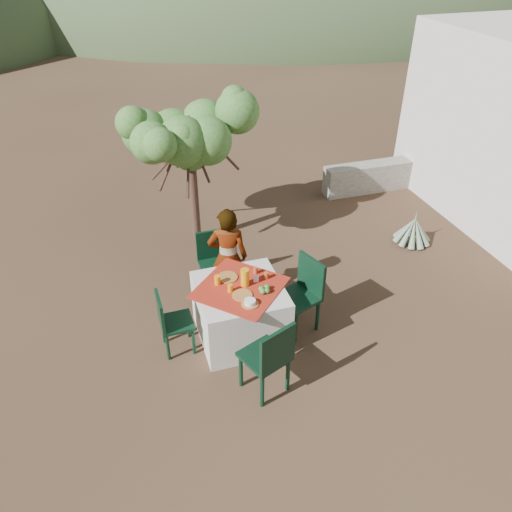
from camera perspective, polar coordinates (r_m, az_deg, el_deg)
The scene contains 21 objects.
ground at distance 6.34m, azimuth 1.26°, elevation -9.79°, with size 160.00×160.00×0.00m, color #362318.
table at distance 6.19m, azimuth -1.79°, elevation -6.38°, with size 1.30×1.30×0.76m.
chair_far at distance 6.91m, azimuth -4.87°, elevation -0.38°, with size 0.42×0.42×0.89m.
chair_near at distance 5.40m, azimuth 1.57°, elevation -11.41°, with size 0.59×0.59×0.99m.
chair_left at distance 6.03m, azimuth -9.76°, elevation -7.28°, with size 0.39×0.39×0.83m.
chair_right at distance 6.25m, azimuth 5.41°, elevation -4.03°, with size 0.59×0.59×0.99m.
person at distance 6.54m, azimuth -3.21°, elevation -0.16°, with size 0.52×0.34×1.43m, color #8C6651.
shrub_tree at distance 7.58m, azimuth -7.15°, elevation 12.88°, with size 1.80×1.77×2.12m.
agave at distance 8.45m, azimuth 17.51°, elevation 2.77°, with size 0.60×0.61×0.64m.
stone_wall at distance 10.12m, azimuth 14.82°, elevation 8.99°, with size 2.60×0.35×0.55m, color gray.
plate_far at distance 6.10m, azimuth -3.28°, elevation -2.44°, with size 0.25×0.25×0.01m, color brown.
plate_near at distance 5.82m, azimuth -1.58°, elevation -4.48°, with size 0.24×0.24×0.01m, color brown.
glass_far at distance 5.97m, azimuth -4.44°, elevation -2.76°, with size 0.07×0.07×0.12m, color orange.
glass_near at distance 5.86m, azimuth -2.98°, elevation -3.69°, with size 0.06×0.06×0.10m, color orange.
juice_pitcher at distance 5.91m, azimuth -1.28°, elevation -2.46°, with size 0.10×0.10×0.23m, color orange.
bowl_plate at distance 5.69m, azimuth -0.70°, elevation -5.50°, with size 0.20×0.20×0.01m, color brown.
white_bowl at distance 5.67m, azimuth -0.70°, elevation -5.27°, with size 0.13×0.13×0.05m, color white.
jar_left at distance 6.06m, azimuth 1.16°, elevation -2.25°, with size 0.05×0.05×0.09m, color #C34E22.
jar_right at distance 6.14m, azimuth -0.06°, elevation -1.65°, with size 0.05×0.05×0.09m, color #C34E22.
napkin_holder at distance 6.01m, azimuth 0.00°, elevation -2.64°, with size 0.06×0.04×0.08m, color white.
fruit_cluster at distance 5.85m, azimuth 0.98°, elevation -3.84°, with size 0.14×0.13×0.07m.
Camera 1 is at (-1.49, -4.31, 4.41)m, focal length 35.00 mm.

